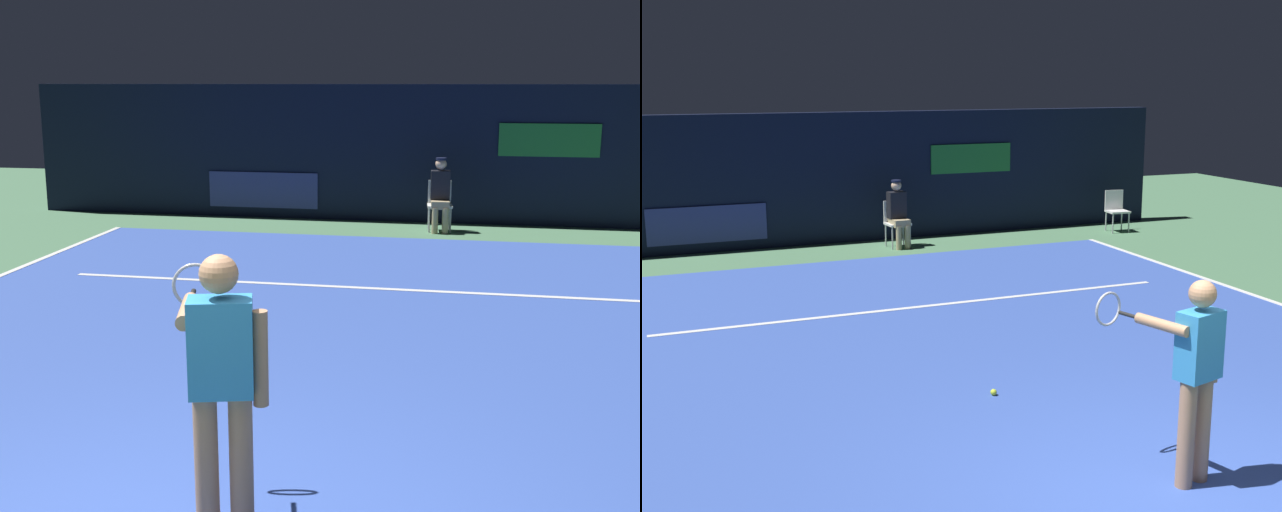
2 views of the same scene
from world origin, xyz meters
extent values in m
plane|color=#4C7A56|center=(0.00, 4.39, 0.00)|extent=(29.06, 29.06, 0.00)
cube|color=#3856B2|center=(0.00, 4.39, 0.01)|extent=(9.80, 10.79, 0.01)
cube|color=white|center=(0.00, 6.28, 0.01)|extent=(7.64, 0.10, 0.01)
cube|color=black|center=(0.00, 11.61, 1.30)|extent=(14.42, 0.30, 2.60)
cube|color=navy|center=(-2.52, 11.45, 0.55)|extent=(2.20, 0.04, 0.70)
cube|color=#1E6B2D|center=(2.88, 11.45, 1.60)|extent=(1.80, 0.04, 0.60)
cylinder|color=tan|center=(0.28, 0.40, 0.46)|extent=(0.14, 0.14, 0.92)
cylinder|color=tan|center=(0.08, 0.35, 0.46)|extent=(0.14, 0.14, 0.92)
cube|color=#338CD1|center=(0.18, 0.37, 1.20)|extent=(0.40, 0.31, 0.56)
sphere|color=tan|center=(0.18, 0.37, 1.62)|extent=(0.22, 0.22, 0.22)
cylinder|color=tan|center=(-0.07, 0.54, 1.35)|extent=(0.22, 0.51, 0.09)
cylinder|color=tan|center=(0.39, 0.45, 1.12)|extent=(0.09, 0.09, 0.56)
cylinder|color=black|center=(-0.15, 0.82, 1.35)|extent=(0.11, 0.30, 0.03)
torus|color=#B2B2B7|center=(-0.22, 1.10, 1.35)|extent=(0.30, 0.10, 0.30)
cube|color=white|center=(0.98, 10.62, 0.46)|extent=(0.47, 0.44, 0.04)
cube|color=white|center=(0.96, 10.82, 0.69)|extent=(0.42, 0.07, 0.42)
cylinder|color=#B2B2B7|center=(0.81, 10.44, 0.23)|extent=(0.03, 0.03, 0.46)
cylinder|color=#B2B2B7|center=(1.18, 10.47, 0.23)|extent=(0.03, 0.03, 0.46)
cylinder|color=#B2B2B7|center=(0.78, 10.78, 0.23)|extent=(0.03, 0.03, 0.46)
cylinder|color=#B2B2B7|center=(1.15, 10.81, 0.23)|extent=(0.03, 0.03, 0.46)
cube|color=tan|center=(0.98, 10.54, 0.50)|extent=(0.35, 0.43, 0.14)
cylinder|color=tan|center=(0.91, 10.36, 0.23)|extent=(0.11, 0.11, 0.46)
cylinder|color=tan|center=(1.09, 10.37, 0.23)|extent=(0.11, 0.11, 0.46)
cube|color=black|center=(0.97, 10.66, 0.83)|extent=(0.36, 0.25, 0.52)
sphere|color=#DBAD89|center=(0.97, 10.66, 1.21)|extent=(0.20, 0.20, 0.20)
cylinder|color=#141933|center=(0.97, 10.66, 1.30)|extent=(0.19, 0.19, 0.04)
sphere|color=#CCE033|center=(-0.53, 2.75, 0.05)|extent=(0.07, 0.07, 0.07)
camera|label=1|loc=(1.52, -3.66, 2.65)|focal=44.57mm
camera|label=2|loc=(-3.97, -4.78, 3.29)|focal=46.97mm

